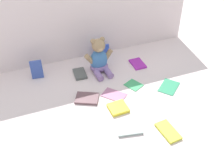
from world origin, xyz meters
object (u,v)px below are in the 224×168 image
Objects in this scene: book_case_0 at (114,95)px; book_case_10 at (87,98)px; book_case_2 at (138,64)px; book_case_4 at (37,70)px; book_case_1 at (102,52)px; book_case_3 at (134,85)px; book_case_5 at (130,130)px; book_case_8 at (118,108)px; teddy_bear at (99,59)px; book_case_9 at (80,74)px; book_case_7 at (168,131)px; book_case_6 at (169,87)px.

book_case_10 reaches higher than book_case_0.
book_case_4 reaches higher than book_case_2.
book_case_3 is (0.07, -0.36, -0.04)m from book_case_1.
book_case_0 is 0.51m from book_case_4.
book_case_1 is 0.69m from book_case_5.
book_case_8 is (0.01, 0.17, 0.00)m from book_case_5.
book_case_5 is (-0.17, -0.32, 0.00)m from book_case_3.
book_case_1 reaches higher than book_case_8.
book_case_10 is at bearing -47.23° from book_case_4.
book_case_10 is at bearing 132.02° from book_case_8.
book_case_5 reaches higher than book_case_3.
book_case_1 is 0.44m from book_case_10.
teddy_bear is 0.15m from book_case_9.
book_case_8 reaches higher than book_case_7.
book_case_3 is 0.23m from book_case_8.
book_case_7 is at bearing -45.70° from book_case_4.
book_case_5 is (-0.03, -0.28, 0.00)m from book_case_0.
book_case_6 is at bearing -52.17° from book_case_3.
book_case_8 reaches higher than book_case_9.
book_case_8 reaches higher than book_case_3.
teddy_bear is 2.04× the size of book_case_9.
book_case_5 is 0.43m from book_case_6.
book_case_9 reaches higher than book_case_5.
book_case_0 is 0.96× the size of book_case_6.
teddy_bear reaches higher than book_case_8.
book_case_4 is at bearing 41.22° from book_case_5.
book_case_1 is 0.76m from book_case_7.
book_case_7 is at bearing -90.15° from book_case_1.
book_case_0 is at bearing -72.59° from book_case_7.
book_case_5 is at bearing -96.44° from teddy_bear.
book_case_10 reaches higher than book_case_2.
book_case_7 is 1.40× the size of book_case_8.
teddy_bear reaches higher than book_case_9.
book_case_10 is at bearing -49.61° from book_case_0.
book_case_6 is (0.33, -0.05, -0.00)m from book_case_0.
book_case_8 is (-0.17, -0.16, 0.00)m from book_case_3.
book_case_1 is at bearing 169.78° from book_case_6.
book_case_3 is 0.73× the size of book_case_10.
book_case_0 is at bearing 107.94° from book_case_10.
book_case_3 is 0.30m from book_case_10.
book_case_4 is (-0.52, 0.29, 0.05)m from book_case_3.
book_case_5 is (0.35, -0.61, -0.05)m from book_case_4.
book_case_4 reaches higher than book_case_0.
book_case_10 is (-0.30, -0.02, 0.00)m from book_case_3.
book_case_2 is 0.86× the size of book_case_7.
book_case_2 is 1.06× the size of book_case_9.
book_case_8 is (-0.17, 0.24, 0.00)m from book_case_7.
book_case_2 is (0.19, -0.17, -0.04)m from book_case_1.
book_case_1 is at bearing 138.15° from book_case_2.
book_case_0 is 1.17× the size of book_case_9.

